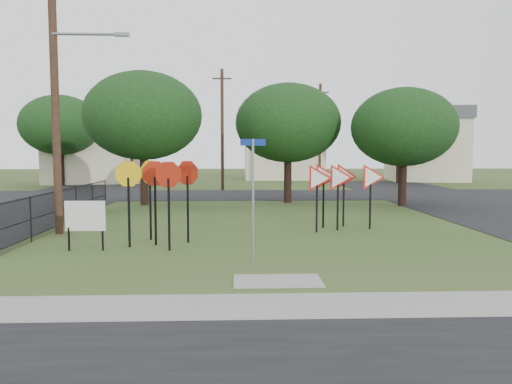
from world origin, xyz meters
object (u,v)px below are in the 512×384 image
at_px(street_name_sign, 253,192).
at_px(yield_sign_cluster, 339,180).
at_px(stop_sign_cluster, 158,183).
at_px(info_board, 85,218).

height_order(street_name_sign, yield_sign_cluster, street_name_sign).
distance_m(street_name_sign, yield_sign_cluster, 6.37).
relative_size(stop_sign_cluster, info_board, 1.79).
xyz_separation_m(street_name_sign, stop_sign_cluster, (-2.90, 2.46, 0.10)).
bearing_deg(yield_sign_cluster, info_board, -155.60).
relative_size(street_name_sign, info_board, 2.20).
bearing_deg(info_board, yield_sign_cluster, 24.40).
bearing_deg(yield_sign_cluster, stop_sign_cluster, -155.16).
relative_size(yield_sign_cluster, info_board, 2.18).
xyz_separation_m(stop_sign_cluster, info_board, (-2.02, -0.86, -0.97)).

